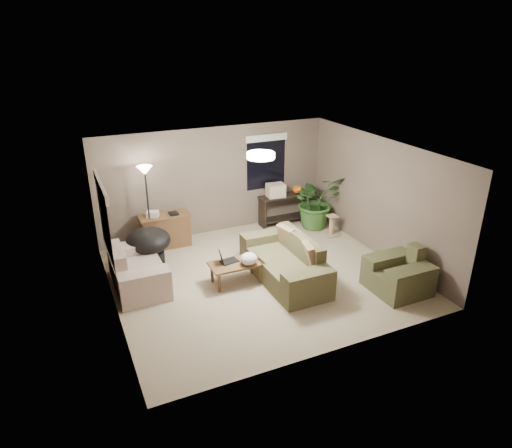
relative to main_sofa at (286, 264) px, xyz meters
name	(u,v)px	position (x,y,z in m)	size (l,w,h in m)	color
room_shell	(260,218)	(-0.44, 0.24, 0.96)	(5.50, 5.50, 5.50)	tan
main_sofa	(286,264)	(0.00, 0.00, 0.00)	(0.95, 2.20, 0.85)	brown
throw_pillows	(298,245)	(0.26, 0.00, 0.36)	(0.33, 1.39, 0.47)	#8C7251
loveseat	(137,272)	(-2.70, 0.88, 0.00)	(0.90, 1.60, 0.85)	beige
armchair	(399,276)	(1.69, -1.25, 0.00)	(0.95, 1.00, 0.85)	#454529
coffee_table	(236,266)	(-0.94, 0.24, 0.06)	(1.00, 0.55, 0.42)	brown
laptop	(226,259)	(-1.11, 0.34, 0.19)	(0.40, 0.28, 0.24)	black
plastic_bag	(249,259)	(-0.74, 0.09, 0.24)	(0.33, 0.30, 0.23)	white
desk	(166,230)	(-1.77, 2.38, 0.08)	(1.10, 0.50, 0.75)	brown
desk_papers	(157,214)	(-1.92, 2.37, 0.51)	(0.70, 0.30, 0.12)	silver
console_table	(284,207)	(1.25, 2.45, 0.14)	(1.30, 0.40, 0.75)	black
pumpkin	(297,189)	(1.60, 2.45, 0.55)	(0.24, 0.24, 0.20)	orange
cardboard_box	(276,190)	(1.00, 2.45, 0.61)	(0.42, 0.32, 0.32)	beige
papasan_chair	(149,244)	(-2.30, 1.63, 0.17)	(1.13, 1.13, 0.80)	black
floor_lamp	(146,181)	(-2.11, 2.31, 1.30)	(0.32, 0.32, 1.91)	black
ceiling_fixture	(261,155)	(-0.44, 0.24, 2.15)	(0.50, 0.50, 0.10)	white
houseplant	(316,207)	(1.85, 1.96, 0.22)	(1.19, 1.32, 1.03)	#2D5923
cat_scratching_post	(332,227)	(1.93, 1.35, -0.08)	(0.32, 0.32, 0.50)	tan
window_left	(103,208)	(-3.16, 0.54, 1.49)	(0.05, 1.56, 1.33)	black
window_back	(266,153)	(0.86, 2.72, 1.49)	(1.06, 0.05, 1.33)	black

